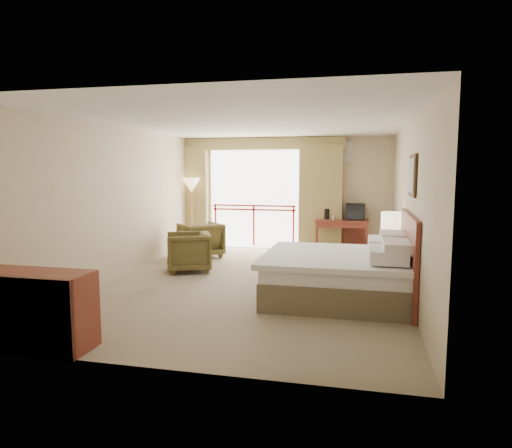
% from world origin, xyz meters
% --- Properties ---
extents(floor, '(7.00, 7.00, 0.00)m').
position_xyz_m(floor, '(0.00, 0.00, 0.00)').
color(floor, '#88785B').
rests_on(floor, ground).
extents(ceiling, '(7.00, 7.00, 0.00)m').
position_xyz_m(ceiling, '(0.00, 0.00, 2.70)').
color(ceiling, white).
rests_on(ceiling, wall_back).
extents(wall_back, '(5.00, 0.00, 5.00)m').
position_xyz_m(wall_back, '(0.00, 3.50, 1.35)').
color(wall_back, beige).
rests_on(wall_back, ground).
extents(wall_front, '(5.00, 0.00, 5.00)m').
position_xyz_m(wall_front, '(0.00, -3.50, 1.35)').
color(wall_front, beige).
rests_on(wall_front, ground).
extents(wall_left, '(0.00, 7.00, 7.00)m').
position_xyz_m(wall_left, '(-2.50, 0.00, 1.35)').
color(wall_left, beige).
rests_on(wall_left, ground).
extents(wall_right, '(0.00, 7.00, 7.00)m').
position_xyz_m(wall_right, '(2.50, 0.00, 1.35)').
color(wall_right, beige).
rests_on(wall_right, ground).
extents(balcony_door, '(2.40, 0.00, 2.40)m').
position_xyz_m(balcony_door, '(-0.80, 3.48, 1.20)').
color(balcony_door, white).
rests_on(balcony_door, wall_back).
extents(balcony_railing, '(2.09, 0.03, 1.02)m').
position_xyz_m(balcony_railing, '(-0.80, 3.46, 0.81)').
color(balcony_railing, '#A91F0E').
rests_on(balcony_railing, wall_back).
extents(curtain_left, '(1.00, 0.26, 2.50)m').
position_xyz_m(curtain_left, '(-2.45, 3.35, 1.25)').
color(curtain_left, olive).
rests_on(curtain_left, wall_back).
extents(curtain_right, '(1.00, 0.26, 2.50)m').
position_xyz_m(curtain_right, '(0.85, 3.35, 1.25)').
color(curtain_right, olive).
rests_on(curtain_right, wall_back).
extents(valance, '(4.40, 0.22, 0.28)m').
position_xyz_m(valance, '(-0.80, 3.38, 2.55)').
color(valance, olive).
rests_on(valance, wall_back).
extents(hvac_vent, '(0.50, 0.04, 0.50)m').
position_xyz_m(hvac_vent, '(1.30, 3.47, 2.35)').
color(hvac_vent, silver).
rests_on(hvac_vent, wall_back).
extents(bed, '(2.13, 2.06, 0.97)m').
position_xyz_m(bed, '(1.50, -0.60, 0.38)').
color(bed, brown).
rests_on(bed, floor).
extents(headboard, '(0.06, 2.10, 1.30)m').
position_xyz_m(headboard, '(2.46, -0.60, 0.65)').
color(headboard, maroon).
rests_on(headboard, wall_right).
extents(framed_art, '(0.04, 0.72, 0.60)m').
position_xyz_m(framed_art, '(2.47, -0.60, 1.85)').
color(framed_art, black).
rests_on(framed_art, wall_right).
extents(nightstand, '(0.38, 0.45, 0.54)m').
position_xyz_m(nightstand, '(2.30, 0.71, 0.27)').
color(nightstand, maroon).
rests_on(nightstand, floor).
extents(table_lamp, '(0.36, 0.36, 0.64)m').
position_xyz_m(table_lamp, '(2.30, 0.76, 1.04)').
color(table_lamp, tan).
rests_on(table_lamp, nightstand).
extents(phone, '(0.18, 0.14, 0.07)m').
position_xyz_m(phone, '(2.25, 0.56, 0.58)').
color(phone, black).
rests_on(phone, nightstand).
extents(desk, '(1.20, 0.58, 0.78)m').
position_xyz_m(desk, '(1.35, 3.28, 0.61)').
color(desk, maroon).
rests_on(desk, floor).
extents(tv, '(0.42, 0.34, 0.38)m').
position_xyz_m(tv, '(1.65, 3.22, 0.97)').
color(tv, black).
rests_on(tv, desk).
extents(coffee_maker, '(0.12, 0.12, 0.25)m').
position_xyz_m(coffee_maker, '(1.00, 3.23, 0.90)').
color(coffee_maker, black).
rests_on(coffee_maker, desk).
extents(cup, '(0.07, 0.07, 0.09)m').
position_xyz_m(cup, '(1.15, 3.18, 0.83)').
color(cup, white).
rests_on(cup, desk).
extents(wastebasket, '(0.26, 0.26, 0.27)m').
position_xyz_m(wastebasket, '(0.75, 2.55, 0.13)').
color(wastebasket, black).
rests_on(wastebasket, floor).
extents(armchair_far, '(1.18, 1.18, 0.77)m').
position_xyz_m(armchair_far, '(-1.67, 2.03, 0.00)').
color(armchair_far, '#483D1B').
rests_on(armchair_far, floor).
extents(armchair_near, '(1.07, 1.06, 0.75)m').
position_xyz_m(armchair_near, '(-1.42, 0.63, 0.00)').
color(armchair_near, '#483D1B').
rests_on(armchair_near, floor).
extents(side_table, '(0.47, 0.47, 0.51)m').
position_xyz_m(side_table, '(-1.78, 1.64, 0.35)').
color(side_table, black).
rests_on(side_table, floor).
extents(book, '(0.22, 0.26, 0.02)m').
position_xyz_m(book, '(-1.78, 1.64, 0.52)').
color(book, white).
rests_on(book, side_table).
extents(floor_lamp, '(0.44, 0.44, 1.73)m').
position_xyz_m(floor_lamp, '(-2.29, 3.11, 1.49)').
color(floor_lamp, tan).
rests_on(floor_lamp, floor).
extents(dresser, '(1.26, 0.54, 0.84)m').
position_xyz_m(dresser, '(-1.66, -3.31, 0.42)').
color(dresser, maroon).
rests_on(dresser, floor).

